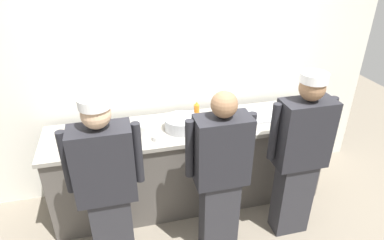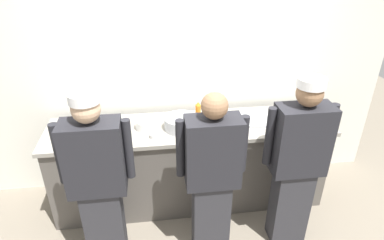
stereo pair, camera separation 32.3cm
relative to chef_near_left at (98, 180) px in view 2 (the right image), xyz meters
name	(u,v)px [view 2 (the right image)]	position (x,y,z in m)	size (l,w,h in m)	color
ground_plane	(195,221)	(0.83, 0.32, -0.87)	(9.00, 9.00, 0.00)	slate
wall_back	(185,69)	(0.83, 1.14, 0.49)	(4.43, 0.10, 2.70)	silver
prep_counter	(190,164)	(0.83, 0.68, -0.40)	(2.83, 0.67, 0.93)	#56514C
chef_near_left	(98,180)	(0.00, 0.00, 0.00)	(0.59, 0.24, 1.63)	#2D2D33
chef_center	(212,175)	(0.92, -0.01, -0.04)	(0.58, 0.24, 1.58)	#2D2D33
chef_far_right	(297,162)	(1.67, 0.03, 0.01)	(0.60, 0.24, 1.64)	#2D2D33
plate_stack_front	(92,126)	(-0.13, 0.74, 0.09)	(0.23, 0.23, 0.06)	white
plate_stack_rear	(148,124)	(0.41, 0.68, 0.11)	(0.25, 0.25, 0.10)	white
mixing_bowl_steel	(181,123)	(0.73, 0.63, 0.12)	(0.33, 0.33, 0.12)	#B7BABF
sheet_tray	(262,120)	(1.56, 0.68, 0.07)	(0.50, 0.28, 0.02)	#B7BABF
squeeze_bottle_primary	(308,119)	(1.95, 0.49, 0.15)	(0.05, 0.05, 0.19)	#56A333
squeeze_bottle_secondary	(198,112)	(0.92, 0.77, 0.16)	(0.06, 0.06, 0.21)	orange
ramekin_green_sauce	(309,119)	(2.03, 0.61, 0.09)	(0.10, 0.10, 0.05)	white
ramekin_yellow_sauce	(164,117)	(0.58, 0.85, 0.08)	(0.10, 0.10, 0.04)	white
ramekin_red_sauce	(73,137)	(-0.28, 0.57, 0.08)	(0.09, 0.09, 0.04)	white
ramekin_orange_sauce	(155,135)	(0.48, 0.49, 0.09)	(0.10, 0.10, 0.05)	white
deli_cup	(235,128)	(1.24, 0.51, 0.10)	(0.09, 0.09, 0.08)	white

